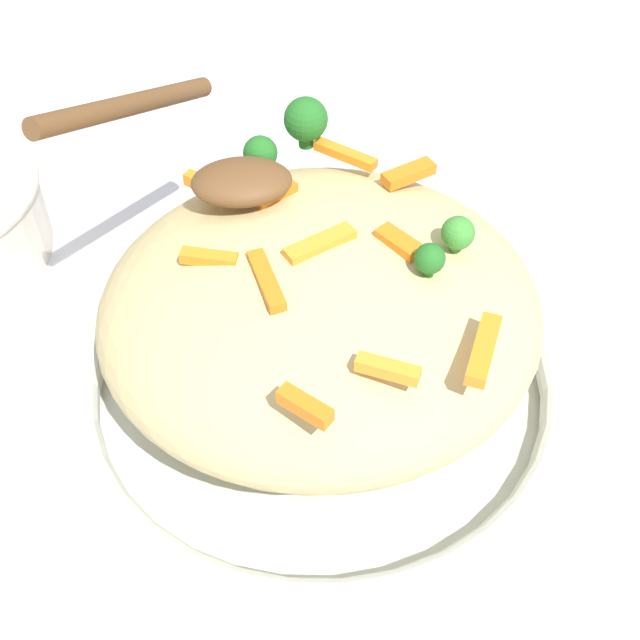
# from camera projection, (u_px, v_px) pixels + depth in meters

# --- Properties ---
(ground_plane) EXTENTS (2.40, 2.40, 0.00)m
(ground_plane) POSITION_uv_depth(u_px,v_px,m) (320.00, 410.00, 0.55)
(ground_plane) COLOR silver
(serving_bowl) EXTENTS (0.31, 0.31, 0.05)m
(serving_bowl) POSITION_uv_depth(u_px,v_px,m) (320.00, 386.00, 0.53)
(serving_bowl) COLOR silver
(serving_bowl) RESTS_ON ground_plane
(pasta_mound) EXTENTS (0.25, 0.23, 0.10)m
(pasta_mound) POSITION_uv_depth(u_px,v_px,m) (320.00, 311.00, 0.48)
(pasta_mound) COLOR #D1BA7A
(pasta_mound) RESTS_ON serving_bowl
(carrot_piece_0) EXTENTS (0.03, 0.02, 0.01)m
(carrot_piece_0) POSITION_uv_depth(u_px,v_px,m) (209.00, 252.00, 0.44)
(carrot_piece_0) COLOR orange
(carrot_piece_0) RESTS_ON pasta_mound
(carrot_piece_1) EXTENTS (0.04, 0.03, 0.01)m
(carrot_piece_1) POSITION_uv_depth(u_px,v_px,m) (328.00, 249.00, 0.44)
(carrot_piece_1) COLOR orange
(carrot_piece_1) RESTS_ON pasta_mound
(carrot_piece_2) EXTENTS (0.04, 0.03, 0.01)m
(carrot_piece_2) POSITION_uv_depth(u_px,v_px,m) (345.00, 154.00, 0.50)
(carrot_piece_2) COLOR orange
(carrot_piece_2) RESTS_ON pasta_mound
(carrot_piece_3) EXTENTS (0.02, 0.03, 0.01)m
(carrot_piece_3) POSITION_uv_depth(u_px,v_px,m) (397.00, 238.00, 0.45)
(carrot_piece_3) COLOR orange
(carrot_piece_3) RESTS_ON pasta_mound
(carrot_piece_4) EXTENTS (0.03, 0.04, 0.01)m
(carrot_piece_4) POSITION_uv_depth(u_px,v_px,m) (483.00, 350.00, 0.40)
(carrot_piece_4) COLOR orange
(carrot_piece_4) RESTS_ON pasta_mound
(carrot_piece_5) EXTENTS (0.03, 0.02, 0.01)m
(carrot_piece_5) POSITION_uv_depth(u_px,v_px,m) (276.00, 195.00, 0.47)
(carrot_piece_5) COLOR orange
(carrot_piece_5) RESTS_ON pasta_mound
(carrot_piece_6) EXTENTS (0.04, 0.03, 0.01)m
(carrot_piece_6) POSITION_uv_depth(u_px,v_px,m) (214.00, 188.00, 0.48)
(carrot_piece_6) COLOR orange
(carrot_piece_6) RESTS_ON pasta_mound
(carrot_piece_7) EXTENTS (0.03, 0.02, 0.01)m
(carrot_piece_7) POSITION_uv_depth(u_px,v_px,m) (305.00, 406.00, 0.38)
(carrot_piece_7) COLOR orange
(carrot_piece_7) RESTS_ON pasta_mound
(carrot_piece_8) EXTENTS (0.02, 0.04, 0.01)m
(carrot_piece_8) POSITION_uv_depth(u_px,v_px,m) (266.00, 280.00, 0.43)
(carrot_piece_8) COLOR orange
(carrot_piece_8) RESTS_ON pasta_mound
(carrot_piece_9) EXTENTS (0.03, 0.02, 0.01)m
(carrot_piece_9) POSITION_uv_depth(u_px,v_px,m) (388.00, 369.00, 0.39)
(carrot_piece_9) COLOR orange
(carrot_piece_9) RESTS_ON pasta_mound
(carrot_piece_10) EXTENTS (0.03, 0.02, 0.01)m
(carrot_piece_10) POSITION_uv_depth(u_px,v_px,m) (409.00, 173.00, 0.49)
(carrot_piece_10) COLOR orange
(carrot_piece_10) RESTS_ON pasta_mound
(broccoli_floret_0) EXTENTS (0.02, 0.02, 0.02)m
(broccoli_floret_0) POSITION_uv_depth(u_px,v_px,m) (260.00, 153.00, 0.49)
(broccoli_floret_0) COLOR #205B1C
(broccoli_floret_0) RESTS_ON pasta_mound
(broccoli_floret_1) EXTENTS (0.02, 0.02, 0.02)m
(broccoli_floret_1) POSITION_uv_depth(u_px,v_px,m) (456.00, 228.00, 0.45)
(broccoli_floret_1) COLOR #377928
(broccoli_floret_1) RESTS_ON pasta_mound
(broccoli_floret_2) EXTENTS (0.02, 0.02, 0.02)m
(broccoli_floret_2) POSITION_uv_depth(u_px,v_px,m) (430.00, 259.00, 0.43)
(broccoli_floret_2) COLOR #205B1C
(broccoli_floret_2) RESTS_ON pasta_mound
(broccoli_floret_3) EXTENTS (0.03, 0.03, 0.03)m
(broccoli_floret_3) POSITION_uv_depth(u_px,v_px,m) (311.00, 120.00, 0.50)
(broccoli_floret_3) COLOR #205B1C
(broccoli_floret_3) RESTS_ON pasta_mound
(serving_spoon) EXTENTS (0.13, 0.13, 0.07)m
(serving_spoon) POSITION_uv_depth(u_px,v_px,m) (202.00, 155.00, 0.47)
(serving_spoon) COLOR brown
(serving_spoon) RESTS_ON pasta_mound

